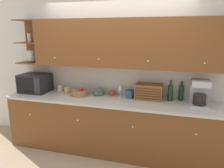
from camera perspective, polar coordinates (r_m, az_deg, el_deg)
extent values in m
plane|color=tan|center=(4.24, 0.89, -14.73)|extent=(24.00, 24.00, 0.00)
cube|color=white|center=(3.83, 1.08, 2.90)|extent=(5.92, 0.06, 2.60)
cube|color=brown|center=(3.76, -0.42, -11.03)|extent=(3.52, 0.65, 0.89)
cube|color=beige|center=(3.58, -0.50, -4.34)|extent=(3.54, 0.68, 0.04)
sphere|color=white|center=(3.97, -20.64, -7.48)|extent=(0.03, 0.03, 0.03)
sphere|color=white|center=(3.54, -8.94, -9.34)|extent=(0.03, 0.03, 0.03)
sphere|color=white|center=(3.29, 5.40, -11.07)|extent=(0.03, 0.03, 0.03)
sphere|color=white|center=(3.26, 21.13, -12.18)|extent=(0.03, 0.03, 0.03)
cube|color=beige|center=(3.81, 0.93, 1.13)|extent=(3.52, 0.01, 0.52)
cube|color=brown|center=(3.51, 3.57, 10.58)|extent=(3.10, 0.37, 0.76)
cube|color=brown|center=(4.40, -19.31, 10.45)|extent=(0.42, 0.02, 0.76)
cube|color=brown|center=(4.29, -20.26, 5.30)|extent=(0.42, 0.37, 0.02)
cube|color=brown|center=(4.26, -20.65, 10.06)|extent=(0.42, 0.37, 0.02)
cube|color=brown|center=(4.26, -21.10, 15.26)|extent=(0.42, 0.37, 0.02)
sphere|color=white|center=(3.79, -14.72, 6.66)|extent=(0.03, 0.03, 0.03)
sphere|color=white|center=(3.46, -3.51, 6.46)|extent=(0.03, 0.03, 0.03)
sphere|color=white|center=(3.28, 9.43, 5.93)|extent=(0.03, 0.03, 0.03)
sphere|color=white|center=(3.28, 23.04, 5.04)|extent=(0.03, 0.03, 0.03)
ellipsoid|color=silver|center=(4.28, -20.31, 5.97)|extent=(0.18, 0.18, 0.08)
ellipsoid|color=silver|center=(4.28, -20.37, 6.63)|extent=(0.18, 0.18, 0.08)
ellipsoid|color=silver|center=(4.27, -20.42, 7.29)|extent=(0.18, 0.18, 0.08)
ellipsoid|color=silver|center=(4.27, -20.48, 7.95)|extent=(0.18, 0.18, 0.08)
cylinder|color=silver|center=(4.25, -20.70, 10.67)|extent=(0.07, 0.07, 0.08)
cylinder|color=silver|center=(4.25, -20.79, 11.73)|extent=(0.07, 0.07, 0.08)
cube|color=black|center=(4.22, -19.45, 0.27)|extent=(0.50, 0.41, 0.33)
cube|color=black|center=(4.09, -21.76, -0.33)|extent=(0.35, 0.01, 0.26)
cube|color=#2D2D33|center=(3.96, -19.07, -0.56)|extent=(0.11, 0.01, 0.26)
cylinder|color=silver|center=(4.19, -13.41, -1.01)|extent=(0.09, 0.09, 0.11)
torus|color=silver|center=(4.16, -12.81, -1.03)|extent=(0.01, 0.07, 0.07)
cylinder|color=gold|center=(4.00, -11.72, -1.59)|extent=(0.08, 0.08, 0.11)
torus|color=gold|center=(3.98, -11.11, -1.62)|extent=(0.01, 0.07, 0.07)
cylinder|color=#937047|center=(3.82, -8.51, -2.28)|extent=(0.29, 0.29, 0.09)
sphere|color=red|center=(3.77, -8.17, -1.40)|extent=(0.08, 0.08, 0.08)
ellipsoid|color=slate|center=(3.83, -3.48, -2.48)|extent=(0.20, 0.20, 0.04)
ellipsoid|color=slate|center=(3.82, -3.48, -2.13)|extent=(0.19, 0.19, 0.04)
ellipsoid|color=slate|center=(3.82, -3.49, -1.77)|extent=(0.17, 0.17, 0.04)
ellipsoid|color=slate|center=(3.81, -3.49, -1.41)|extent=(0.16, 0.16, 0.04)
cylinder|color=#B73D38|center=(3.77, 0.01, -2.34)|extent=(0.09, 0.09, 0.09)
torus|color=#B73D38|center=(3.76, 0.75, -2.38)|extent=(0.01, 0.06, 0.06)
cylinder|color=silver|center=(3.73, 2.12, -3.23)|extent=(0.06, 0.06, 0.01)
cylinder|color=silver|center=(3.71, 2.13, -2.64)|extent=(0.01, 0.01, 0.07)
ellipsoid|color=silver|center=(3.69, 2.14, -1.31)|extent=(0.07, 0.07, 0.11)
cylinder|color=#33567A|center=(3.65, 4.62, -2.65)|extent=(0.14, 0.14, 0.12)
cylinder|color=navy|center=(3.63, 4.64, -1.65)|extent=(0.15, 0.15, 0.01)
cube|color=brown|center=(3.60, 9.61, -1.98)|extent=(0.43, 0.25, 0.25)
cube|color=#4B2C16|center=(3.50, 9.31, -3.79)|extent=(0.40, 0.01, 0.02)
cube|color=#4B2C16|center=(3.49, 9.34, -3.17)|extent=(0.40, 0.01, 0.02)
cube|color=#4B2C16|center=(3.48, 9.36, -2.53)|extent=(0.40, 0.01, 0.02)
cube|color=#4B2C16|center=(3.47, 9.39, -1.90)|extent=(0.40, 0.01, 0.02)
cube|color=#4B2C16|center=(3.46, 9.41, -1.25)|extent=(0.40, 0.01, 0.02)
cylinder|color=#19381E|center=(3.58, 14.95, -2.47)|extent=(0.08, 0.08, 0.23)
sphere|color=#19381E|center=(3.56, 15.06, -0.65)|extent=(0.08, 0.08, 0.08)
cylinder|color=#19381E|center=(3.54, 15.13, 0.36)|extent=(0.03, 0.03, 0.08)
cylinder|color=#19381E|center=(3.66, 17.60, -2.45)|extent=(0.08, 0.08, 0.22)
sphere|color=#19381E|center=(3.64, 17.72, -0.80)|extent=(0.08, 0.08, 0.08)
cylinder|color=#19381E|center=(3.62, 17.79, 0.15)|extent=(0.03, 0.03, 0.07)
cube|color=#B7B7BC|center=(3.50, 21.74, -5.14)|extent=(0.26, 0.25, 0.03)
cylinder|color=black|center=(3.45, 21.90, -3.76)|extent=(0.19, 0.19, 0.16)
cube|color=#B7B7BC|center=(3.54, 21.86, -1.86)|extent=(0.26, 0.06, 0.39)
cube|color=#B7B7BC|center=(3.41, 22.23, 0.22)|extent=(0.26, 0.25, 0.09)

